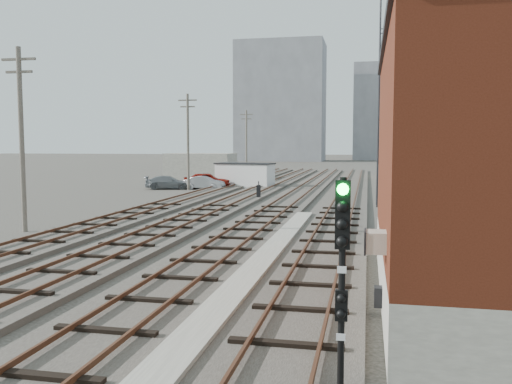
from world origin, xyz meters
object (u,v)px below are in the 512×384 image
(signal_mast, at_px, (342,274))
(car_red, at_px, (207,180))
(site_trailer, at_px, (245,175))
(car_grey, at_px, (168,182))
(switch_stand, at_px, (259,192))
(car_silver, at_px, (204,183))

(signal_mast, relative_size, car_red, 0.83)
(site_trailer, height_order, car_red, site_trailer)
(site_trailer, xyz_separation_m, car_grey, (-6.68, -3.97, -0.59))
(site_trailer, bearing_deg, car_grey, -138.73)
(switch_stand, xyz_separation_m, car_grey, (-10.48, 7.90, 0.01))
(signal_mast, height_order, car_red, signal_mast)
(switch_stand, distance_m, car_silver, 10.83)
(signal_mast, distance_m, car_silver, 43.29)
(car_silver, xyz_separation_m, car_grey, (-3.53, -0.40, 0.01))
(switch_stand, distance_m, car_grey, 13.13)
(site_trailer, height_order, car_grey, site_trailer)
(car_silver, bearing_deg, site_trailer, -39.83)
(signal_mast, height_order, car_silver, signal_mast)
(car_silver, bearing_deg, car_red, 8.04)
(switch_stand, relative_size, car_silver, 0.35)
(car_silver, height_order, car_grey, car_grey)
(car_red, distance_m, car_silver, 1.36)
(site_trailer, distance_m, car_grey, 7.79)
(signal_mast, bearing_deg, car_silver, 110.11)
(car_red, bearing_deg, car_silver, 173.28)
(site_trailer, relative_size, car_silver, 1.60)
(car_red, height_order, car_silver, car_red)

